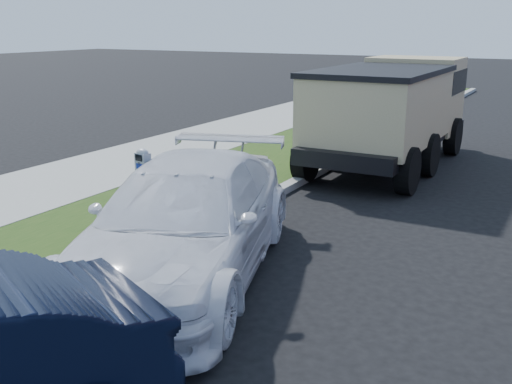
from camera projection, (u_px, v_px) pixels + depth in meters
The scene contains 5 objects.
ground at pixel (314, 299), 7.71m from camera, with size 120.00×120.00×0.00m, color black.
streetside at pixel (98, 198), 11.97m from camera, with size 6.12×50.00×0.15m.
parking_meter at pixel (144, 178), 8.58m from camera, with size 0.24×0.18×1.57m.
white_wagon at pixel (188, 220), 8.29m from camera, with size 2.25×5.52×1.60m, color white.
dump_truck at pixel (393, 107), 14.84m from camera, with size 2.64×6.53×2.55m.
Camera 1 is at (2.76, -6.53, 3.42)m, focal length 42.00 mm.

